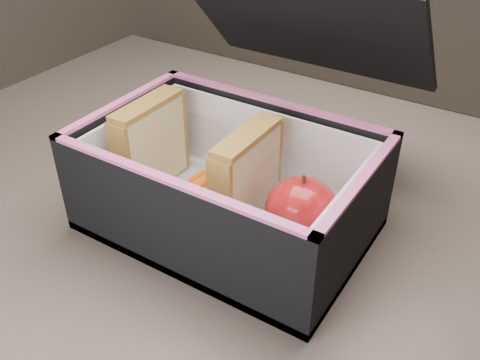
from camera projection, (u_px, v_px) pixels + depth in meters
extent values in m
cube|color=#64544D|center=(274.00, 220.00, 0.69)|extent=(1.20, 0.80, 0.03)
cube|color=#382D26|center=(151.00, 191.00, 1.39)|extent=(0.05, 0.05, 0.72)
cube|color=black|center=(305.00, 26.00, 0.67)|extent=(0.32, 0.15, 0.15)
cube|color=tan|center=(146.00, 144.00, 0.67)|extent=(0.01, 0.10, 0.11)
cube|color=#BD5B6B|center=(151.00, 149.00, 0.67)|extent=(0.01, 0.10, 0.10)
cube|color=tan|center=(156.00, 148.00, 0.66)|extent=(0.01, 0.10, 0.11)
cube|color=olive|center=(146.00, 105.00, 0.63)|extent=(0.03, 0.10, 0.01)
cube|color=tan|center=(240.00, 178.00, 0.61)|extent=(0.01, 0.10, 0.11)
cube|color=#BD5B6B|center=(246.00, 183.00, 0.61)|extent=(0.01, 0.10, 0.10)
cube|color=tan|center=(253.00, 183.00, 0.60)|extent=(0.01, 0.10, 0.11)
cube|color=olive|center=(247.00, 136.00, 0.57)|extent=(0.03, 0.10, 0.01)
cylinder|color=#EB5214|center=(225.00, 186.00, 0.68)|extent=(0.02, 0.08, 0.01)
cylinder|color=#EB5214|center=(185.00, 192.00, 0.65)|extent=(0.02, 0.08, 0.01)
cylinder|color=#EB5214|center=(213.00, 175.00, 0.66)|extent=(0.02, 0.08, 0.01)
cylinder|color=#EB5214|center=(189.00, 195.00, 0.66)|extent=(0.03, 0.08, 0.01)
cylinder|color=#EB5214|center=(183.00, 189.00, 0.66)|extent=(0.01, 0.08, 0.01)
cylinder|color=#EB5214|center=(191.00, 188.00, 0.64)|extent=(0.02, 0.08, 0.01)
cube|color=white|center=(297.00, 235.00, 0.61)|extent=(0.09, 0.09, 0.01)
ellipsoid|color=#8E0809|center=(301.00, 210.00, 0.58)|extent=(0.09, 0.09, 0.07)
cylinder|color=#402D17|center=(304.00, 179.00, 0.56)|extent=(0.01, 0.01, 0.01)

